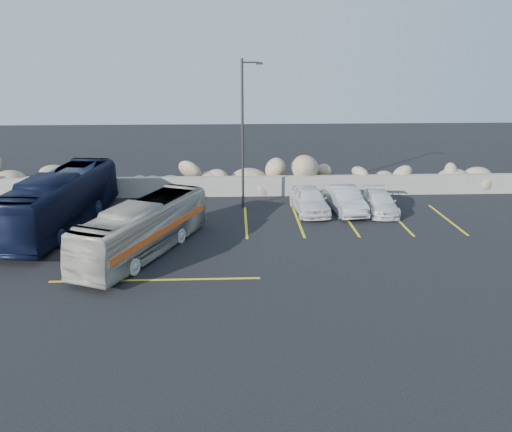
{
  "coord_description": "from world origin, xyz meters",
  "views": [
    {
      "loc": [
        2.11,
        -17.25,
        8.17
      ],
      "look_at": [
        2.99,
        4.0,
        1.28
      ],
      "focal_mm": 35.0,
      "sensor_mm": 36.0,
      "label": 1
    }
  ],
  "objects_px": {
    "tour_coach": "(60,201)",
    "car_b": "(345,200)",
    "lamppost": "(244,131)",
    "car_c": "(380,202)",
    "car_a": "(309,200)",
    "vintage_bus": "(144,228)"
  },
  "relations": [
    {
      "from": "vintage_bus",
      "to": "car_a",
      "type": "distance_m",
      "value": 9.66
    },
    {
      "from": "tour_coach",
      "to": "car_b",
      "type": "bearing_deg",
      "value": 14.01
    },
    {
      "from": "vintage_bus",
      "to": "car_c",
      "type": "relative_size",
      "value": 2.15
    },
    {
      "from": "lamppost",
      "to": "car_b",
      "type": "height_order",
      "value": "lamppost"
    },
    {
      "from": "car_b",
      "to": "car_c",
      "type": "xyz_separation_m",
      "value": [
        1.89,
        -0.16,
        -0.13
      ]
    },
    {
      "from": "vintage_bus",
      "to": "car_a",
      "type": "bearing_deg",
      "value": 57.96
    },
    {
      "from": "vintage_bus",
      "to": "car_b",
      "type": "relative_size",
      "value": 1.98
    },
    {
      "from": "car_b",
      "to": "car_c",
      "type": "height_order",
      "value": "car_b"
    },
    {
      "from": "lamppost",
      "to": "tour_coach",
      "type": "relative_size",
      "value": 0.81
    },
    {
      "from": "lamppost",
      "to": "tour_coach",
      "type": "height_order",
      "value": "lamppost"
    },
    {
      "from": "vintage_bus",
      "to": "lamppost",
      "type": "bearing_deg",
      "value": 79.0
    },
    {
      "from": "lamppost",
      "to": "car_b",
      "type": "distance_m",
      "value": 6.62
    },
    {
      "from": "tour_coach",
      "to": "car_a",
      "type": "xyz_separation_m",
      "value": [
        12.55,
        1.99,
        -0.68
      ]
    },
    {
      "from": "car_a",
      "to": "car_c",
      "type": "relative_size",
      "value": 1.08
    },
    {
      "from": "vintage_bus",
      "to": "tour_coach",
      "type": "bearing_deg",
      "value": 165.65
    },
    {
      "from": "tour_coach",
      "to": "car_a",
      "type": "bearing_deg",
      "value": 15.19
    },
    {
      "from": "car_b",
      "to": "car_a",
      "type": "bearing_deg",
      "value": 174.45
    },
    {
      "from": "tour_coach",
      "to": "car_a",
      "type": "distance_m",
      "value": 12.73
    },
    {
      "from": "lamppost",
      "to": "car_c",
      "type": "xyz_separation_m",
      "value": [
        7.35,
        -1.13,
        -3.75
      ]
    },
    {
      "from": "tour_coach",
      "to": "car_a",
      "type": "height_order",
      "value": "tour_coach"
    },
    {
      "from": "vintage_bus",
      "to": "car_b",
      "type": "bearing_deg",
      "value": 52.32
    },
    {
      "from": "car_a",
      "to": "car_c",
      "type": "height_order",
      "value": "car_a"
    }
  ]
}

